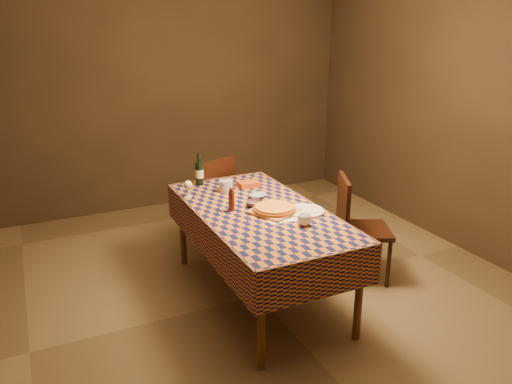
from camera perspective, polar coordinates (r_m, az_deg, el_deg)
room at (r=3.74m, az=0.33°, el=6.31°), size 5.00×5.10×2.70m
dining_table at (r=3.94m, az=0.31°, el=-3.05°), size 0.94×1.84×0.77m
cutting_board at (r=3.85m, az=2.11°, el=-2.22°), size 0.42×0.42×0.02m
pizza at (r=3.84m, az=2.11°, el=-1.86°), size 0.41×0.41×0.03m
pepper_mill at (r=3.86m, az=-2.81°, el=-0.90°), size 0.06×0.06×0.19m
bowl at (r=3.97m, az=-0.11°, el=-1.35°), size 0.17×0.17×0.04m
wine_glass at (r=4.18m, az=-7.80°, el=0.74°), size 0.07×0.07×0.15m
wine_bottle at (r=4.50m, az=-6.48°, el=2.17°), size 0.09×0.09×0.29m
deli_tub at (r=4.31m, az=-3.45°, el=0.66°), size 0.15×0.15×0.10m
takeout_container at (r=4.44m, az=-0.87°, el=0.91°), size 0.19×0.13×0.05m
white_plate at (r=3.88m, az=5.63°, el=-2.16°), size 0.38×0.38×0.02m
tumbler at (r=3.62m, az=5.56°, el=-3.20°), size 0.12×0.12×0.08m
flour_patch at (r=3.74m, az=2.88°, el=-3.00°), size 0.25×0.19×0.00m
flour_bag at (r=4.17m, az=0.18°, el=-0.33°), size 0.19×0.17×0.05m
chair_far at (r=4.93m, az=-5.14°, el=-0.62°), size 0.54×0.54×0.93m
chair_right at (r=4.39m, az=11.32°, el=-3.47°), size 0.56×0.56×0.93m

